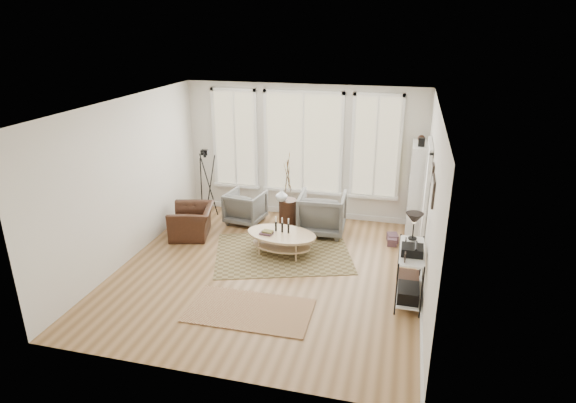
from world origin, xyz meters
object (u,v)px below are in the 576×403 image
(armchair_left, at_px, (245,207))
(armchair_right, at_px, (322,213))
(accent_chair, at_px, (192,221))
(low_shelf, at_px, (410,269))
(side_table, at_px, (288,191))
(bookcase, at_px, (417,190))
(coffee_table, at_px, (281,238))

(armchair_left, relative_size, armchair_right, 0.81)
(armchair_right, distance_m, accent_chair, 2.65)
(low_shelf, distance_m, side_table, 3.49)
(bookcase, xyz_separation_m, accent_chair, (-4.36, -1.17, -0.65))
(armchair_left, xyz_separation_m, armchair_right, (1.70, -0.14, 0.08))
(armchair_left, relative_size, accent_chair, 0.82)
(coffee_table, xyz_separation_m, armchair_right, (0.56, 1.14, 0.10))
(bookcase, xyz_separation_m, armchair_left, (-3.53, -0.25, -0.61))
(armchair_right, height_order, accent_chair, armchair_right)
(coffee_table, bearing_deg, side_table, 99.01)
(low_shelf, bearing_deg, bookcase, 88.72)
(armchair_right, xyz_separation_m, side_table, (-0.78, 0.23, 0.33))
(armchair_left, bearing_deg, armchair_right, -176.53)
(armchair_left, bearing_deg, side_table, -166.10)
(bookcase, distance_m, armchair_left, 3.59)
(bookcase, distance_m, side_table, 2.62)
(bookcase, relative_size, armchair_right, 2.18)
(low_shelf, distance_m, coffee_table, 2.55)
(bookcase, xyz_separation_m, coffee_table, (-2.39, -1.53, -0.63))
(coffee_table, height_order, accent_chair, accent_chair)
(low_shelf, height_order, side_table, side_table)
(armchair_right, bearing_deg, low_shelf, 126.92)
(bookcase, bearing_deg, armchair_right, -168.16)
(bookcase, bearing_deg, armchair_left, -176.00)
(armchair_left, height_order, accent_chair, armchair_left)
(bookcase, relative_size, side_table, 1.30)
(bookcase, xyz_separation_m, low_shelf, (-0.06, -2.52, -0.44))
(coffee_table, distance_m, armchair_left, 1.71)
(bookcase, bearing_deg, accent_chair, -165.03)
(low_shelf, height_order, coffee_table, low_shelf)
(armchair_left, distance_m, accent_chair, 1.24)
(low_shelf, relative_size, armchair_right, 1.38)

